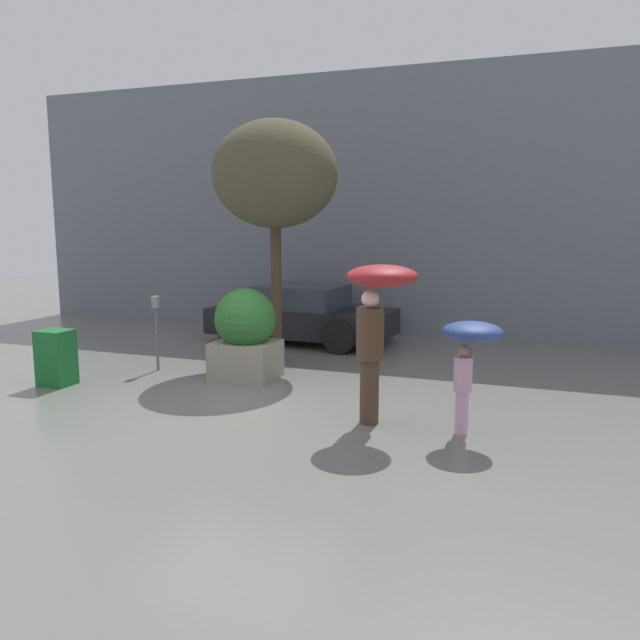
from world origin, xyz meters
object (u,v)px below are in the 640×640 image
Objects in this scene: parking_meter at (156,317)px; person_child at (470,345)px; parked_car_near at (302,315)px; person_adult at (377,306)px; street_tree at (275,175)px; newspaper_box at (56,358)px; planter_box at (245,333)px.

person_child is at bearing -16.36° from parking_meter.
parked_car_near is at bearing 150.00° from person_child.
person_adult is at bearing -161.36° from person_child.
street_tree is (-2.72, 2.98, 1.89)m from person_adult.
person_adult is 4.45m from street_tree.
parked_car_near reaches higher than newspaper_box.
person_child reaches higher than parking_meter.
person_adult is 2.31× the size of newspaper_box.
street_tree reaches higher than newspaper_box.
newspaper_box is (-2.64, -2.80, -2.99)m from street_tree.
street_tree is (-0.03, 1.36, 2.67)m from planter_box.
street_tree reaches higher than parking_meter.
street_tree reaches higher than parked_car_near.
street_tree is at bearing 38.91° from parking_meter.
person_child is at bearing -1.90° from newspaper_box.
planter_box is at bearing 177.09° from person_child.
planter_box reaches higher than parking_meter.
planter_box is 1.07× the size of person_child.
newspaper_box is (-2.36, -4.83, -0.13)m from parked_car_near.
parked_car_near is at bearing 95.32° from planter_box.
parked_car_near is 5.37m from newspaper_box.
person_adult is 1.24m from person_child.
parking_meter is 1.47× the size of newspaper_box.
planter_box is 3.05m from newspaper_box.
person_adult reaches higher than planter_box.
newspaper_box is at bearing -169.71° from person_adult.
parking_meter is (-1.42, -3.40, 0.37)m from parked_car_near.
planter_box is 3.24m from person_adult.
planter_box is 0.38× the size of parked_car_near.
street_tree is 4.88m from newspaper_box.
street_tree is 4.93× the size of newspaper_box.
parking_meter is (-4.42, 1.60, -0.60)m from person_adult.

